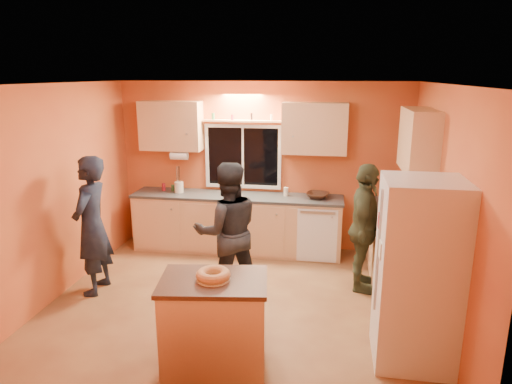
% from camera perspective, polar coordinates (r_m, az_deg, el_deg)
% --- Properties ---
extents(ground, '(4.50, 4.50, 0.00)m').
position_cam_1_polar(ground, '(5.71, -2.34, -13.73)').
color(ground, brown).
rests_on(ground, ground).
extents(room_shell, '(4.54, 4.04, 2.61)m').
position_cam_1_polar(room_shell, '(5.52, -0.43, 3.20)').
color(room_shell, '#D16D35').
rests_on(room_shell, ground).
extents(back_counter, '(4.23, 0.62, 0.90)m').
position_cam_1_polar(back_counter, '(7.07, 0.50, -4.02)').
color(back_counter, tan).
rests_on(back_counter, ground).
extents(right_counter, '(0.62, 1.84, 0.90)m').
position_cam_1_polar(right_counter, '(5.94, 17.62, -8.46)').
color(right_counter, tan).
rests_on(right_counter, ground).
extents(refrigerator, '(0.72, 0.70, 1.80)m').
position_cam_1_polar(refrigerator, '(4.58, 19.54, -9.56)').
color(refrigerator, silver).
rests_on(refrigerator, ground).
extents(island, '(1.04, 0.78, 0.93)m').
position_cam_1_polar(island, '(4.37, -5.21, -16.24)').
color(island, tan).
rests_on(island, ground).
extents(bundt_pastry, '(0.31, 0.31, 0.09)m').
position_cam_1_polar(bundt_pastry, '(4.14, -5.37, -10.26)').
color(bundt_pastry, tan).
rests_on(bundt_pastry, island).
extents(person_left, '(0.45, 0.66, 1.76)m').
position_cam_1_polar(person_left, '(6.02, -19.83, -3.99)').
color(person_left, black).
rests_on(person_left, ground).
extents(person_center, '(1.02, 0.92, 1.71)m').
position_cam_1_polar(person_center, '(5.55, -3.57, -4.94)').
color(person_center, black).
rests_on(person_center, ground).
extents(person_right, '(0.51, 1.01, 1.65)m').
position_cam_1_polar(person_right, '(5.90, 13.37, -4.43)').
color(person_right, '#373A25').
rests_on(person_right, ground).
extents(mixing_bowl, '(0.40, 0.40, 0.08)m').
position_cam_1_polar(mixing_bowl, '(6.87, 7.71, -0.43)').
color(mixing_bowl, black).
rests_on(mixing_bowl, back_counter).
extents(utensil_crock, '(0.14, 0.14, 0.17)m').
position_cam_1_polar(utensil_crock, '(7.23, -9.61, 0.60)').
color(utensil_crock, beige).
rests_on(utensil_crock, back_counter).
extents(potted_plant, '(0.33, 0.30, 0.32)m').
position_cam_1_polar(potted_plant, '(5.80, 17.37, -2.59)').
color(potted_plant, gray).
rests_on(potted_plant, right_counter).
extents(red_box, '(0.18, 0.14, 0.07)m').
position_cam_1_polar(red_box, '(6.52, 16.62, -1.79)').
color(red_box, maroon).
rests_on(red_box, right_counter).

